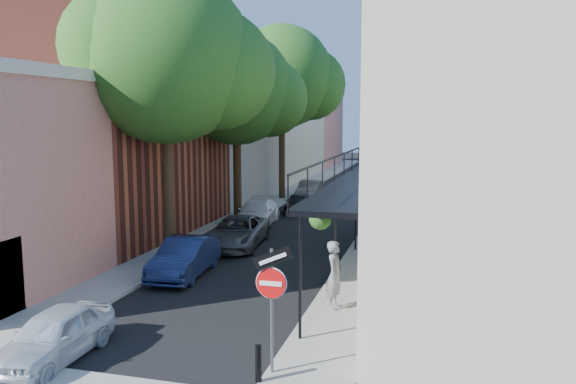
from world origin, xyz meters
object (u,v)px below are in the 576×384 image
Objects in this scene: parked_car_a at (54,336)px; oak_near at (178,61)px; oak_far at (289,79)px; parked_car_c at (237,232)px; sign_post at (272,288)px; pedestrian at (335,275)px; bollard at (258,363)px; parked_car_e at (298,203)px; parked_car_b at (185,257)px; oak_mid at (245,91)px; parked_car_d at (257,213)px; parked_car_f at (310,190)px.

oak_near is at bearing 96.21° from parked_car_a.
parked_car_c is (1.45, -14.64, -7.59)m from oak_far.
pedestrian is (0.60, 4.48, -0.91)m from sign_post.
bollard is 5.04m from parked_car_a.
parked_car_a is at bearing -93.71° from parked_car_e.
parked_car_b is 2.08× the size of pedestrian.
sign_post is 21.57m from parked_car_e.
parked_car_a is at bearing -85.54° from oak_mid.
pedestrian is (7.12, -4.80, -6.75)m from oak_near.
sign_post is at bearing -69.14° from oak_mid.
oak_mid is at bearing 142.30° from parked_car_d.
oak_mid reaches higher than bollard.
oak_near is 7.73m from parked_car_c.
bollard is 21.95m from parked_car_e.
parked_car_e is at bearing 101.56° from bollard.
parked_car_b is at bearing 127.61° from sign_post.
sign_post is 12.77m from oak_near.
oak_far is at bearing 103.35° from bollard.
parked_car_f is (0.15, 19.86, -0.04)m from parked_car_b.
pedestrian reaches higher than parked_car_e.
oak_mid is 2.84× the size of parked_car_a.
bollard is at bearing -108.56° from sign_post.
bollard is 19.96m from oak_mid.
parked_car_f is (1.37, 0.43, -7.61)m from oak_far.
bollard is 0.20× the size of parked_car_f.
parked_car_a is at bearing -87.18° from oak_far.
parked_car_b is 0.92× the size of parked_car_d.
parked_car_a is 27.19m from parked_car_f.
parked_car_b reaches higher than parked_car_a.
parked_car_e is (1.97, 11.74, -7.29)m from oak_near.
parked_car_e is (2.02, 3.78, -6.47)m from oak_mid.
bollard is at bearing -76.65° from oak_far.
bollard is 18.10m from parked_car_d.
parked_car_d reaches higher than parked_car_e.
bollard is (-0.16, -0.47, -1.52)m from sign_post.
oak_near is at bearing 63.21° from pedestrian.
parked_car_f is 22.97m from pedestrian.
oak_mid is 9.12m from oak_far.
parked_car_d is (-5.76, 16.74, -1.38)m from sign_post.
oak_mid is at bearing -100.77° from parked_car_f.
sign_post is at bearing -79.79° from parked_car_e.
bollard is 0.22× the size of parked_car_a.
parked_car_c is 2.38× the size of pedestrian.
parked_car_c is (-5.06, 11.66, -1.37)m from sign_post.
oak_near reaches higher than parked_car_a.
parked_car_e is 5.72m from parked_car_f.
bollard is 0.08× the size of oak_mid.
sign_post is at bearing -57.03° from parked_car_b.
pedestrian is at bearing -77.68° from parked_car_f.
sign_post reaches higher than pedestrian.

